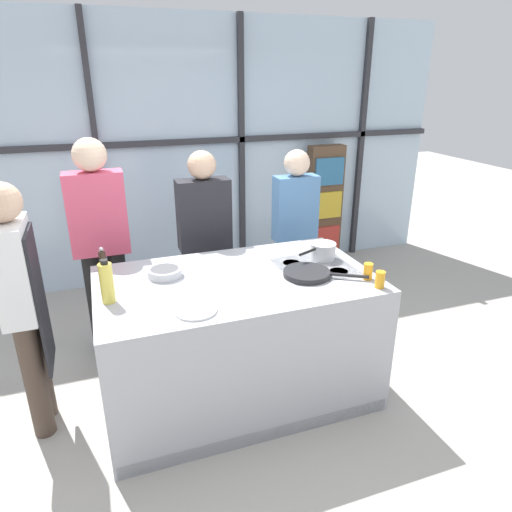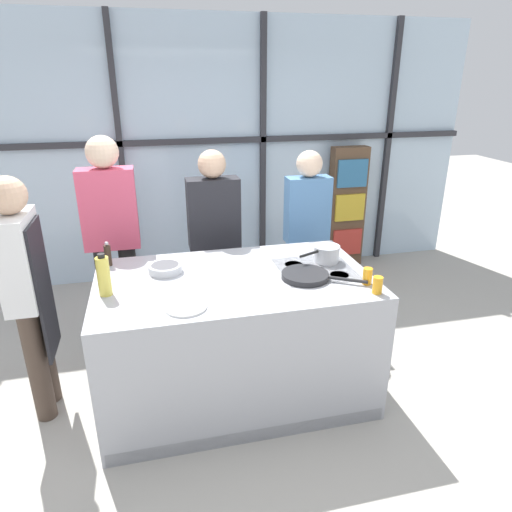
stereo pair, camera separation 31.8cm
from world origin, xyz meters
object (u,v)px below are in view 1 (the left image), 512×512
at_px(frying_pan, 308,273).
at_px(white_plate, 196,310).
at_px(spectator_center_left, 205,236).
at_px(spectator_center_right, 295,226).
at_px(spectator_far_left, 100,236).
at_px(saucepan, 323,250).
at_px(pepper_grinder, 103,261).
at_px(chef, 22,298).
at_px(mixing_bowl, 165,272).
at_px(juice_glass_far, 368,271).
at_px(juice_glass_near, 380,280).
at_px(oil_bottle, 107,283).

relative_size(frying_pan, white_plate, 2.07).
bearing_deg(spectator_center_left, spectator_center_right, -180.00).
distance_m(spectator_far_left, spectator_center_right, 1.67).
height_order(saucepan, white_plate, saucepan).
xyz_separation_m(saucepan, pepper_grinder, (-1.55, 0.29, 0.02)).
distance_m(chef, pepper_grinder, 0.57).
relative_size(mixing_bowl, pepper_grinder, 1.28).
bearing_deg(mixing_bowl, spectator_far_left, 118.60).
relative_size(white_plate, juice_glass_far, 2.25).
relative_size(spectator_center_left, spectator_center_right, 1.02).
xyz_separation_m(spectator_center_left, juice_glass_far, (0.83, -1.21, 0.05)).
height_order(saucepan, juice_glass_far, saucepan).
bearing_deg(chef, juice_glass_near, 75.23).
height_order(spectator_center_right, pepper_grinder, spectator_center_right).
distance_m(pepper_grinder, juice_glass_far, 1.81).
distance_m(white_plate, mixing_bowl, 0.57).
height_order(white_plate, mixing_bowl, mixing_bowl).
relative_size(spectator_center_left, juice_glass_far, 14.84).
distance_m(spectator_center_left, spectator_center_right, 0.83).
bearing_deg(spectator_center_right, oil_bottle, 30.39).
xyz_separation_m(spectator_far_left, saucepan, (1.54, -0.78, -0.04)).
distance_m(frying_pan, pepper_grinder, 1.42).
bearing_deg(spectator_center_left, juice_glass_far, 124.41).
relative_size(spectator_center_left, mixing_bowl, 7.09).
distance_m(spectator_far_left, juice_glass_near, 2.14).
bearing_deg(frying_pan, juice_glass_near, -41.51).
xyz_separation_m(spectator_far_left, oil_bottle, (0.01, -0.97, 0.03)).
distance_m(saucepan, pepper_grinder, 1.57).
bearing_deg(pepper_grinder, juice_glass_far, -23.36).
bearing_deg(spectator_center_left, saucepan, 132.37).
xyz_separation_m(chef, frying_pan, (1.79, -0.25, 0.00)).
height_order(saucepan, oil_bottle, oil_bottle).
bearing_deg(juice_glass_far, chef, 168.77).
bearing_deg(chef, frying_pan, 82.05).
relative_size(chef, saucepan, 4.91).
height_order(chef, juice_glass_near, chef).
height_order(oil_bottle, juice_glass_far, oil_bottle).
relative_size(frying_pan, mixing_bowl, 2.23).
bearing_deg(oil_bottle, spectator_far_left, 90.43).
xyz_separation_m(frying_pan, juice_glass_far, (0.36, -0.18, 0.03)).
xyz_separation_m(spectator_center_left, oil_bottle, (-0.83, -0.97, 0.12)).
height_order(white_plate, oil_bottle, oil_bottle).
bearing_deg(mixing_bowl, juice_glass_far, -21.40).
relative_size(frying_pan, juice_glass_far, 4.67).
xyz_separation_m(mixing_bowl, juice_glass_far, (1.28, -0.50, 0.02)).
relative_size(saucepan, juice_glass_far, 3.04).
relative_size(white_plate, pepper_grinder, 1.38).
bearing_deg(saucepan, spectator_far_left, 153.26).
xyz_separation_m(spectator_center_left, mixing_bowl, (-0.45, -0.71, 0.02)).
bearing_deg(spectator_center_left, frying_pan, 114.47).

